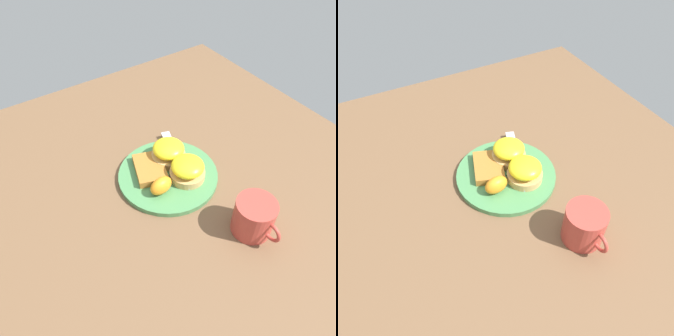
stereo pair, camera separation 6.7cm
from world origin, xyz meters
TOP-DOWN VIEW (x-y plane):
  - ground_plane at (0.00, 0.00)m, footprint 1.10×1.10m
  - plate at (0.00, 0.00)m, footprint 0.26×0.26m
  - sandwich_benedict_left at (0.04, 0.03)m, footprint 0.09×0.09m
  - sandwich_benedict_right at (-0.04, 0.03)m, footprint 0.09×0.09m
  - hashbrown_patty at (-0.03, -0.03)m, footprint 0.12×0.10m
  - orange_wedge at (0.04, -0.05)m, footprint 0.04×0.06m
  - fork at (-0.05, 0.05)m, footprint 0.22×0.08m
  - cup at (0.24, 0.07)m, footprint 0.12×0.09m

SIDE VIEW (x-z plane):
  - ground_plane at x=0.00m, z-range 0.00..0.00m
  - plate at x=0.00m, z-range 0.00..0.01m
  - fork at x=-0.05m, z-range 0.01..0.02m
  - hashbrown_patty at x=-0.03m, z-range 0.01..0.03m
  - orange_wedge at x=0.04m, z-range 0.01..0.06m
  - sandwich_benedict_left at x=0.04m, z-range 0.01..0.07m
  - sandwich_benedict_right at x=-0.04m, z-range 0.01..0.07m
  - cup at x=0.24m, z-range 0.00..0.09m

